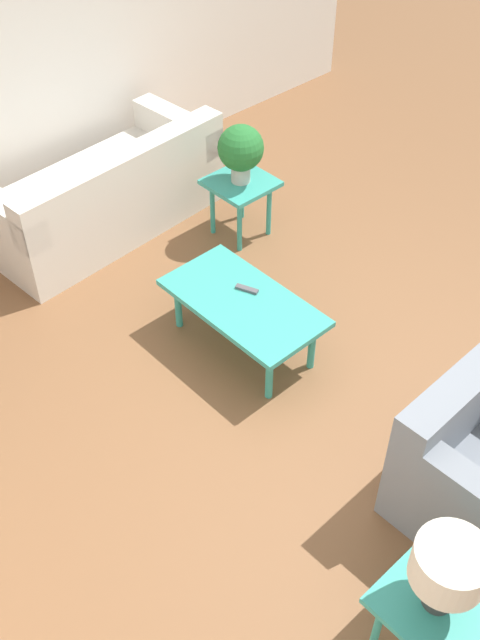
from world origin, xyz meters
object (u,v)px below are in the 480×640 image
coffee_table (243,305)px  potted_plant (241,150)px  side_table_plant (241,190)px  sofa (104,195)px  table_lamp (449,569)px  side_table_lamp (433,610)px

coffee_table → potted_plant: 1.39m
side_table_plant → potted_plant: size_ratio=1.07×
sofa → side_table_plant: 1.13m
potted_plant → table_lamp: 3.58m
sofa → side_table_lamp: sofa is taller
sofa → table_lamp: (-3.97, 0.95, 0.49)m
coffee_table → side_table_plant: 1.33m
side_table_lamp → potted_plant: size_ratio=1.07×
side_table_plant → sofa: bearing=42.4°
table_lamp → side_table_plant: bearing=-28.4°
coffee_table → table_lamp: (-2.16, 0.81, 0.42)m
potted_plant → table_lamp: size_ratio=1.11×
side_table_plant → table_lamp: 3.60m
side_table_plant → potted_plant: bearing=153.4°
potted_plant → table_lamp: (-3.15, 1.70, 0.01)m
table_lamp → sofa: bearing=-13.4°
potted_plant → sofa: bearing=42.4°
coffee_table → table_lamp: size_ratio=2.64×
potted_plant → coffee_table: bearing=138.0°
sofa → coffee_table: bearing=81.9°
coffee_table → table_lamp: table_lamp is taller
sofa → coffee_table: (-1.81, 0.13, 0.07)m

